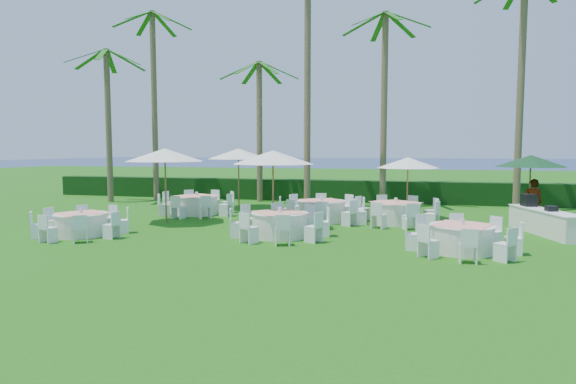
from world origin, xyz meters
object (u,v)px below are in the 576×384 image
Objects in this scene: banquet_table_c at (462,238)px; umbrella_d at (408,163)px; umbrella_a at (165,155)px; banquet_table_d at (197,204)px; staff_person at (533,202)px; buffet_table at (544,221)px; banquet_table_b at (280,224)px; banquet_table_a at (81,224)px; umbrella_c at (238,154)px; banquet_table_e at (322,210)px; umbrella_b at (273,157)px; umbrella_green at (531,161)px; banquet_table_f at (396,212)px.

umbrella_d is (-1.57, 6.48, 1.96)m from banquet_table_c.
umbrella_a is (-10.93, 3.02, 2.29)m from banquet_table_c.
staff_person is at bearing 0.46° from banquet_table_d.
umbrella_d is 0.70× the size of buffet_table.
banquet_table_c is at bearing -15.43° from umbrella_a.
banquet_table_a is at bearing -167.73° from banquet_table_b.
umbrella_d is (8.17, -1.74, -0.35)m from umbrella_c.
banquet_table_e is at bearing -35.08° from umbrella_c.
banquet_table_e is at bearing 57.71° from umbrella_b.
banquet_table_e is at bearing -169.86° from umbrella_green.
banquet_table_b is at bearing 12.27° from banquet_table_a.
buffet_table reaches higher than banquet_table_e.
umbrella_d reaches higher than banquet_table_d.
umbrella_a is (1.34, 3.40, 2.30)m from banquet_table_a.
banquet_table_a is 1.19× the size of umbrella_d.
banquet_table_e is 0.93× the size of buffet_table.
banquet_table_a is at bearing -153.27° from umbrella_b.
umbrella_c is (-3.40, 5.61, 0.08)m from umbrella_b.
banquet_table_b is at bearing -60.37° from umbrella_c.
banquet_table_a is 16.55m from staff_person.
umbrella_b is 10.10m from staff_person.
umbrella_b is (-6.35, 2.60, 2.22)m from banquet_table_c.
umbrella_green reaches higher than umbrella_d.
banquet_table_d is (-10.80, 5.60, 0.03)m from banquet_table_c.
buffet_table is at bearing 17.70° from banquet_table_b.
umbrella_d is at bearing 52.93° from banquet_table_b.
umbrella_c is at bearing 139.85° from banquet_table_c.
banquet_table_d is 14.06m from umbrella_green.
umbrella_b is (5.93, 2.99, 2.23)m from banquet_table_a.
staff_person is (5.10, 0.67, 0.46)m from banquet_table_f.
banquet_table_f is at bearing 15.73° from staff_person.
buffet_table is (5.05, -1.19, 0.00)m from banquet_table_f.
banquet_table_c is at bearing -40.15° from umbrella_c.
umbrella_d reaches higher than staff_person.
umbrella_b is (-0.68, 1.55, 2.20)m from banquet_table_b.
umbrella_a is at bearing -102.91° from umbrella_c.
banquet_table_b is 3.85m from banquet_table_e.
banquet_table_a is 1.70× the size of staff_person.
staff_person is (0.01, -0.57, -1.57)m from umbrella_green.
banquet_table_a is 9.01m from banquet_table_e.
banquet_table_d is 9.47m from umbrella_d.
umbrella_a is 0.98× the size of umbrella_c.
banquet_table_d is at bearing 172.79° from buffet_table.
umbrella_b is at bearing 113.61° from banquet_table_b.
umbrella_green is at bearing 21.24° from umbrella_b.
umbrella_c is 8.36m from umbrella_d.
banquet_table_a is 0.89× the size of banquet_table_e.
umbrella_green reaches higher than buffet_table.
banquet_table_f is 5.62m from umbrella_green.
buffet_table is at bearing 7.49° from umbrella_b.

